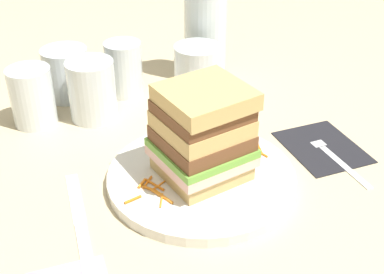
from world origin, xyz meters
The scene contains 26 objects.
ground_plane centered at (0.00, 0.00, 0.00)m, with size 3.00×3.00×0.00m, color #C6B289.
main_plate centered at (-0.01, -0.01, 0.01)m, with size 0.25×0.25×0.02m, color white.
sandwich centered at (-0.01, -0.01, 0.08)m, with size 0.13×0.12×0.13m.
carrot_shred_0 centered at (-0.08, -0.03, 0.02)m, with size 0.00×0.00×0.03m, color orange.
carrot_shred_1 centered at (-0.08, -0.01, 0.02)m, with size 0.00×0.00×0.03m, color orange.
carrot_shred_2 centered at (-0.12, -0.03, 0.02)m, with size 0.00×0.00×0.02m, color orange.
carrot_shred_3 centered at (-0.08, -0.04, 0.02)m, with size 0.00×0.00×0.03m, color orange.
carrot_shred_4 centered at (-0.09, -0.04, 0.02)m, with size 0.00×0.00×0.03m, color orange.
carrot_shred_5 centered at (-0.08, -0.01, 0.02)m, with size 0.00×0.00×0.03m, color orange.
carrot_shred_6 centered at (-0.10, 0.00, 0.02)m, with size 0.00×0.00×0.02m, color orange.
carrot_shred_7 centered at (-0.09, 0.00, 0.02)m, with size 0.00×0.00×0.03m, color orange.
carrot_shred_8 centered at (-0.09, -0.01, 0.02)m, with size 0.00×0.00×0.02m, color orange.
carrot_shred_9 centered at (0.06, 0.01, 0.02)m, with size 0.00×0.00×0.02m, color orange.
carrot_shred_10 centered at (0.07, 0.00, 0.02)m, with size 0.00×0.00×0.03m, color orange.
carrot_shred_11 centered at (0.08, 0.00, 0.02)m, with size 0.00×0.00×0.03m, color orange.
carrot_shred_12 centered at (0.09, 0.01, 0.02)m, with size 0.00×0.00×0.03m, color orange.
carrot_shred_13 centered at (0.05, -0.02, 0.02)m, with size 0.00×0.00×0.02m, color orange.
napkin_dark centered at (0.19, -0.01, 0.00)m, with size 0.10×0.13×0.00m, color black.
fork centered at (0.19, -0.03, 0.00)m, with size 0.02×0.17×0.00m.
knife centered at (-0.19, -0.03, 0.00)m, with size 0.04×0.20×0.00m.
juice_glass centered at (0.08, 0.21, 0.05)m, with size 0.08×0.08×0.10m.
water_bottle centered at (0.14, 0.29, 0.11)m, with size 0.08×0.08×0.25m.
empty_tumbler_0 centered at (-0.12, 0.32, 0.04)m, with size 0.08×0.08×0.09m, color silver.
empty_tumbler_1 centered at (-0.02, 0.29, 0.05)m, with size 0.06×0.06×0.10m, color silver.
empty_tumbler_2 centered at (-0.10, 0.22, 0.05)m, with size 0.08×0.08×0.10m, color silver.
empty_tumbler_3 centered at (-0.19, 0.25, 0.05)m, with size 0.07×0.07×0.09m, color silver.
Camera 1 is at (-0.26, -0.51, 0.42)m, focal length 47.55 mm.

